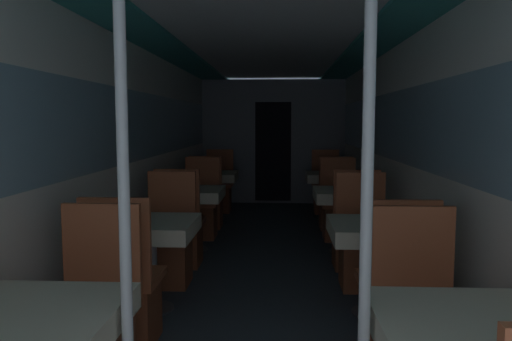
{
  "coord_description": "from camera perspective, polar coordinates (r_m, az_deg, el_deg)",
  "views": [
    {
      "loc": [
        0.14,
        -1.24,
        1.47
      ],
      "look_at": [
        -0.05,
        2.56,
        1.09
      ],
      "focal_mm": 35.0,
      "sensor_mm": 36.0,
      "label": 1
    }
  ],
  "objects": [
    {
      "name": "chair_right_far_3",
      "position": [
        8.12,
        7.99,
        -2.68
      ],
      "size": [
        0.44,
        0.44,
        1.01
      ],
      "rotation": [
        0.0,
        0.0,
        3.14
      ],
      "color": "brown",
      "rests_on": "ground_plane"
    },
    {
      "name": "chair_left_near_2",
      "position": [
        5.17,
        -8.55,
        -7.47
      ],
      "size": [
        0.44,
        0.44,
        1.01
      ],
      "color": "brown",
      "rests_on": "ground_plane"
    },
    {
      "name": "dining_table_left_2",
      "position": [
        5.72,
        -7.35,
        -3.07
      ],
      "size": [
        0.7,
        0.7,
        0.71
      ],
      "color": "#4C4C51",
      "rests_on": "ground_plane"
    },
    {
      "name": "wall_right",
      "position": [
        5.07,
        16.04,
        1.82
      ],
      "size": [
        0.05,
        10.16,
        2.21
      ],
      "color": "silver",
      "rests_on": "ground_plane"
    },
    {
      "name": "dining_table_left_3",
      "position": [
        7.5,
        -4.89,
        -0.98
      ],
      "size": [
        0.7,
        0.7,
        0.71
      ],
      "color": "#4C4C51",
      "rests_on": "ground_plane"
    },
    {
      "name": "chair_left_far_2",
      "position": [
        6.38,
        -6.32,
        -4.94
      ],
      "size": [
        0.44,
        0.44,
        1.01
      ],
      "rotation": [
        0.0,
        0.0,
        3.14
      ],
      "color": "brown",
      "rests_on": "ground_plane"
    },
    {
      "name": "chair_right_far_1",
      "position": [
        4.58,
        12.06,
        -9.26
      ],
      "size": [
        0.44,
        0.44,
        1.01
      ],
      "rotation": [
        0.0,
        0.0,
        3.14
      ],
      "color": "brown",
      "rests_on": "ground_plane"
    },
    {
      "name": "dining_table_right_0",
      "position": [
        2.23,
        22.74,
        -17.56
      ],
      "size": [
        0.7,
        0.7,
        0.71
      ],
      "color": "#4C4C51",
      "rests_on": "ground_plane"
    },
    {
      "name": "chair_left_near_1",
      "position": [
        3.48,
        -14.68,
        -14.16
      ],
      "size": [
        0.44,
        0.44,
        1.01
      ],
      "color": "brown",
      "rests_on": "ground_plane"
    },
    {
      "name": "wall_left",
      "position": [
        5.14,
        -13.4,
        1.94
      ],
      "size": [
        0.05,
        10.16,
        2.21
      ],
      "color": "silver",
      "rests_on": "ground_plane"
    },
    {
      "name": "dining_table_right_3",
      "position": [
        7.47,
        8.45,
        -1.05
      ],
      "size": [
        0.7,
        0.7,
        0.71
      ],
      "color": "#4C4C51",
      "rests_on": "ground_plane"
    },
    {
      "name": "dining_table_left_1",
      "position": [
        3.97,
        -12.05,
        -7.01
      ],
      "size": [
        0.7,
        0.7,
        0.71
      ],
      "color": "#4C4C51",
      "rests_on": "ground_plane"
    },
    {
      "name": "support_pole_right_0",
      "position": [
        1.98,
        12.51,
        -5.08
      ],
      "size": [
        0.05,
        0.05,
        2.21
      ],
      "color": "silver",
      "rests_on": "ground_plane"
    },
    {
      "name": "dining_table_left_0",
      "position": [
        2.34,
        -24.1,
        -16.49
      ],
      "size": [
        0.7,
        0.7,
        0.71
      ],
      "color": "#4C4C51",
      "rests_on": "ground_plane"
    },
    {
      "name": "dining_table_right_1",
      "position": [
        3.91,
        13.62,
        -7.25
      ],
      "size": [
        0.7,
        0.7,
        0.71
      ],
      "color": "#4C4C51",
      "rests_on": "ground_plane"
    },
    {
      "name": "chair_right_near_3",
      "position": [
        6.89,
        8.91,
        -4.18
      ],
      "size": [
        0.44,
        0.44,
        1.01
      ],
      "color": "brown",
      "rests_on": "ground_plane"
    },
    {
      "name": "chair_right_far_2",
      "position": [
        6.34,
        9.45,
        -5.05
      ],
      "size": [
        0.44,
        0.44,
        1.01
      ],
      "rotation": [
        0.0,
        0.0,
        3.14
      ],
      "color": "brown",
      "rests_on": "ground_plane"
    },
    {
      "name": "chair_right_near_2",
      "position": [
        5.12,
        11.05,
        -7.64
      ],
      "size": [
        0.44,
        0.44,
        1.01
      ],
      "color": "brown",
      "rests_on": "ground_plane"
    },
    {
      "name": "chair_left_far_1",
      "position": [
        4.63,
        -9.96,
        -9.04
      ],
      "size": [
        0.44,
        0.44,
        1.01
      ],
      "rotation": [
        0.0,
        0.0,
        3.14
      ],
      "color": "brown",
      "rests_on": "ground_plane"
    },
    {
      "name": "ceiling_panel",
      "position": [
        4.99,
        1.24,
        14.68
      ],
      "size": [
        2.6,
        10.16,
        0.07
      ],
      "color": "silver",
      "rests_on": "wall_left"
    },
    {
      "name": "bulkhead_far",
      "position": [
        8.96,
        1.98,
        3.27
      ],
      "size": [
        2.54,
        0.09,
        2.21
      ],
      "color": "slate",
      "rests_on": "ground_plane"
    },
    {
      "name": "chair_left_near_3",
      "position": [
        6.93,
        -5.57,
        -4.09
      ],
      "size": [
        0.44,
        0.44,
        1.01
      ],
      "color": "brown",
      "rests_on": "ground_plane"
    },
    {
      "name": "dining_table_right_2",
      "position": [
        5.67,
        10.21,
        -3.18
      ],
      "size": [
        0.7,
        0.7,
        0.71
      ],
      "color": "#4C4C51",
      "rests_on": "ground_plane"
    },
    {
      "name": "chair_right_near_1",
      "position": [
        3.4,
        15.51,
        -14.62
      ],
      "size": [
        0.44,
        0.44,
        1.01
      ],
      "color": "brown",
      "rests_on": "ground_plane"
    },
    {
      "name": "chair_left_far_0",
      "position": [
        2.98,
        -18.13,
        -17.71
      ],
      "size": [
        0.44,
        0.44,
        1.01
      ],
      "rotation": [
        0.0,
        0.0,
        3.14
      ],
      "color": "brown",
      "rests_on": "ground_plane"
    },
    {
      "name": "support_pole_left_0",
      "position": [
        2.05,
        -14.81,
        -4.78
      ],
      "size": [
        0.05,
        0.05,
        2.21
      ],
      "color": "silver",
      "rests_on": "ground_plane"
    },
    {
      "name": "chair_left_far_3",
      "position": [
        8.15,
        -4.27,
        -2.61
      ],
      "size": [
        0.44,
        0.44,
        1.01
      ],
      "rotation": [
        0.0,
        0.0,
        3.14
      ],
      "color": "brown",
      "rests_on": "ground_plane"
    }
  ]
}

